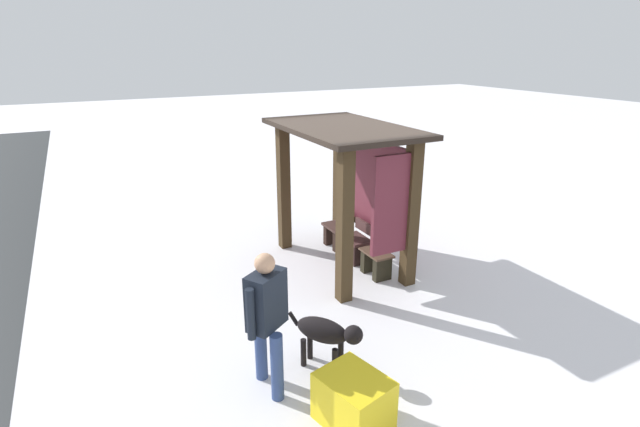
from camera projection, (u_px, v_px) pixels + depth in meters
The scene contains 8 objects.
ground_plane at pixel (341, 263), 8.55m from camera, with size 60.00×60.00×0.00m, color white.
bus_shelter at pixel (353, 172), 7.98m from camera, with size 2.83×1.74×2.45m.
bench_left_inside at pixel (338, 233), 9.15m from camera, with size 0.58×0.40×0.72m.
bench_center_inside at pixel (356, 245), 8.58m from camera, with size 0.58×0.39×0.72m.
bench_right_inside at pixel (377, 260), 8.02m from camera, with size 0.58×0.36×0.71m.
person_walking at pixel (267, 312), 5.14m from camera, with size 0.60×0.58×1.66m.
dog at pixel (327, 333), 5.62m from camera, with size 0.83×0.64×0.68m.
grit_bin at pixel (354, 401), 4.86m from camera, with size 0.70×0.56×0.55m, color yellow.
Camera 1 is at (6.75, -3.84, 3.69)m, focal length 26.92 mm.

